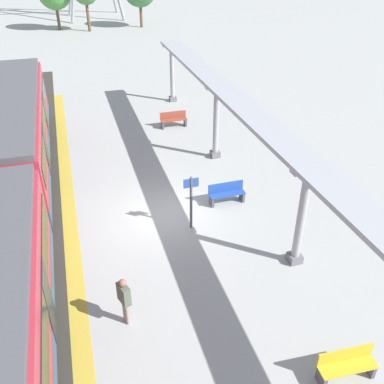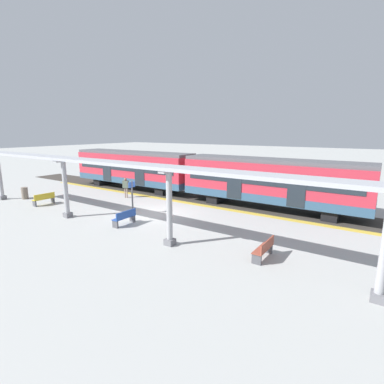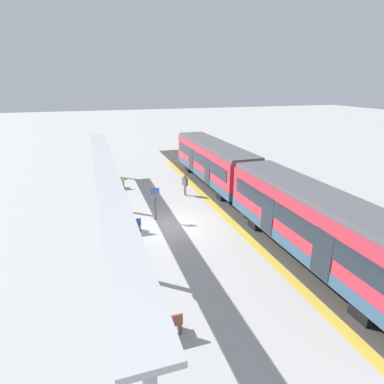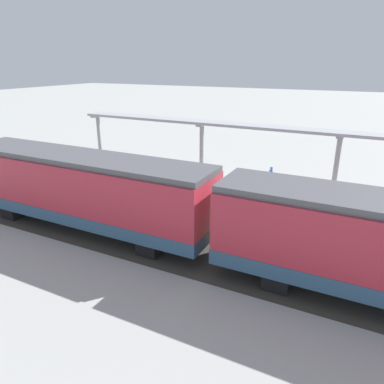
{
  "view_description": "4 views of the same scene",
  "coord_description": "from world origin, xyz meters",
  "views": [
    {
      "loc": [
        -2.98,
        -13.55,
        9.66
      ],
      "look_at": [
        0.64,
        -1.43,
        1.79
      ],
      "focal_mm": 39.74,
      "sensor_mm": 36.0,
      "label": 1
    },
    {
      "loc": [
        13.73,
        12.3,
        5.34
      ],
      "look_at": [
        -1.63,
        2.02,
        1.42
      ],
      "focal_mm": 27.07,
      "sensor_mm": 36.0,
      "label": 2
    },
    {
      "loc": [
        4.08,
        16.86,
        8.2
      ],
      "look_at": [
        -1.25,
        0.29,
        2.11
      ],
      "focal_mm": 29.27,
      "sensor_mm": 36.0,
      "label": 3
    },
    {
      "loc": [
        -16.82,
        -5.33,
        7.27
      ],
      "look_at": [
        -1.54,
        2.35,
        1.0
      ],
      "focal_mm": 33.31,
      "sensor_mm": 36.0,
      "label": 4
    }
  ],
  "objects": [
    {
      "name": "ground_plane",
      "position": [
        0.0,
        0.0,
        0.0
      ],
      "size": [
        176.0,
        176.0,
        0.0
      ],
      "primitive_type": "plane",
      "color": "#A6A7A5"
    },
    {
      "name": "tactile_edge_strip",
      "position": [
        -3.7,
        0.0,
        0.0
      ],
      "size": [
        0.55,
        31.89,
        0.01
      ],
      "primitive_type": "cube",
      "color": "gold",
      "rests_on": "ground"
    },
    {
      "name": "trackbed",
      "position": [
        -5.57,
        0.0,
        0.0
      ],
      "size": [
        3.2,
        43.89,
        0.01
      ],
      "primitive_type": "cube",
      "color": "#38332D",
      "rests_on": "ground"
    },
    {
      "name": "train_far_carriage",
      "position": [
        -5.56,
        5.88,
        1.83
      ],
      "size": [
        2.65,
        12.59,
        3.48
      ],
      "color": "#B32939",
      "rests_on": "ground"
    },
    {
      "name": "canopy_pillar_second",
      "position": [
        3.52,
        -3.96,
        1.84
      ],
      "size": [
        1.1,
        0.44,
        3.62
      ],
      "color": "slate",
      "rests_on": "ground"
    },
    {
      "name": "canopy_pillar_third",
      "position": [
        3.52,
        4.2,
        1.84
      ],
      "size": [
        1.1,
        0.44,
        3.62
      ],
      "color": "slate",
      "rests_on": "ground"
    },
    {
      "name": "canopy_pillar_fourth",
      "position": [
        3.52,
        12.61,
        1.84
      ],
      "size": [
        1.1,
        0.44,
        3.62
      ],
      "color": "slate",
      "rests_on": "ground"
    },
    {
      "name": "canopy_beam",
      "position": [
        3.52,
        -0.01,
        3.7
      ],
      "size": [
        1.2,
        26.04,
        0.16
      ],
      "primitive_type": "cube",
      "color": "#A8AAB2",
      "rests_on": "canopy_pillar_nearest"
    },
    {
      "name": "bench_mid_platform",
      "position": [
        2.5,
        8.47,
        0.44
      ],
      "size": [
        1.5,
        0.44,
        0.86
      ],
      "color": "brown",
      "rests_on": "ground"
    },
    {
      "name": "bench_far_end",
      "position": [
        2.6,
        0.19,
        0.44
      ],
      "size": [
        1.5,
        0.45,
        0.86
      ],
      "color": "#23499E",
      "rests_on": "ground"
    },
    {
      "name": "platform_info_sign",
      "position": [
        0.71,
        -1.07,
        1.33
      ],
      "size": [
        0.56,
        0.1,
        2.2
      ],
      "color": "#4C4C51",
      "rests_on": "ground"
    },
    {
      "name": "passenger_waiting_near_edge",
      "position": [
        -2.37,
        -4.93,
        1.02
      ],
      "size": [
        0.35,
        0.51,
        1.63
      ],
      "color": "gray",
      "rests_on": "ground"
    }
  ]
}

